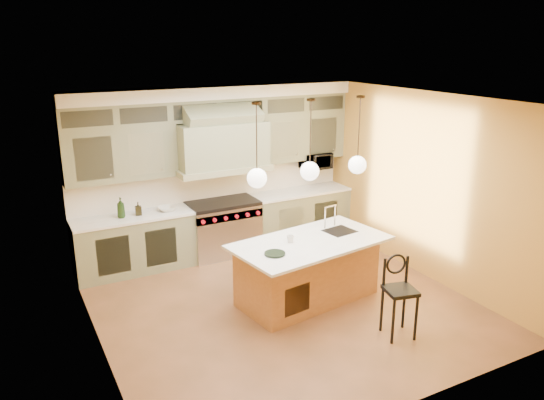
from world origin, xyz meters
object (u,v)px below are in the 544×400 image
range (223,227)px  microwave (316,161)px  counter_stool (399,292)px  kitchen_island (308,269)px

range → microwave: microwave is taller
range → microwave: 2.18m
range → microwave: (1.95, 0.11, 0.96)m
range → counter_stool: bearing=-75.5°
range → kitchen_island: size_ratio=0.51×
kitchen_island → counter_stool: size_ratio=2.22×
range → kitchen_island: 2.19m
microwave → kitchen_island: bearing=-124.4°
kitchen_island → microwave: microwave is taller
kitchen_island → range: bearing=92.5°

